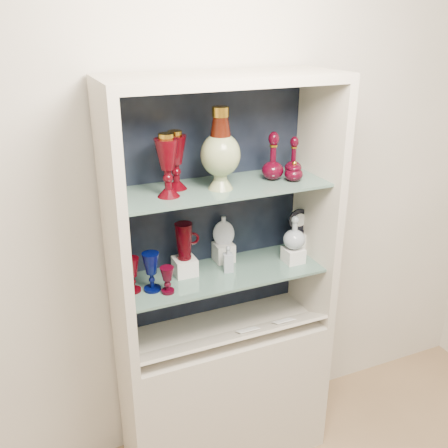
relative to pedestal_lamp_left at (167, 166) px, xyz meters
name	(u,v)px	position (x,y,z in m)	size (l,w,h in m)	color
wall_back	(206,188)	(0.25, 0.24, -0.20)	(3.50, 0.02, 2.80)	beige
cabinet_base	(224,391)	(0.25, 0.02, -1.22)	(1.00, 0.40, 0.75)	beige
cabinet_back_panel	(208,205)	(0.25, 0.21, -0.27)	(0.98, 0.02, 1.15)	black
cabinet_side_left	(115,236)	(-0.23, 0.02, -0.27)	(0.04, 0.40, 1.15)	beige
cabinet_side_right	(317,204)	(0.73, 0.02, -0.27)	(0.04, 0.40, 1.15)	beige
cabinet_top_cap	(224,79)	(0.25, 0.02, 0.32)	(1.00, 0.40, 0.04)	beige
shelf_lower	(222,273)	(0.25, 0.04, -0.55)	(0.92, 0.34, 0.01)	slate
shelf_upper	(222,187)	(0.25, 0.04, -0.13)	(0.92, 0.34, 0.01)	slate
label_ledge	(233,336)	(0.25, -0.09, -0.82)	(0.92, 0.18, 0.01)	beige
label_card_0	(247,330)	(0.32, -0.09, -0.80)	(0.10, 0.07, 0.00)	white
label_card_1	(283,321)	(0.52, -0.09, -0.80)	(0.10, 0.07, 0.00)	white
pedestal_lamp_left	(167,166)	(0.00, 0.00, 0.00)	(0.10, 0.10, 0.26)	#400209
pedestal_lamp_right	(176,160)	(0.06, 0.08, -0.01)	(0.10, 0.10, 0.25)	#400209
enamel_urn	(220,149)	(0.23, 0.01, 0.04)	(0.17, 0.17, 0.34)	#0B4511
ruby_decanter_a	(294,154)	(0.61, 0.06, -0.03)	(0.08, 0.08, 0.20)	#450415
ruby_decanter_b	(273,155)	(0.50, 0.04, -0.01)	(0.10, 0.10, 0.23)	#450415
lidded_bowl	(294,171)	(0.57, -0.02, -0.08)	(0.08, 0.08, 0.09)	#450415
cobalt_goblet	(151,272)	(-0.09, 0.01, -0.46)	(0.07, 0.07, 0.18)	#020842
ruby_goblet_tall	(132,275)	(-0.17, 0.03, -0.47)	(0.07, 0.07, 0.16)	#400209
ruby_goblet_small	(167,280)	(-0.03, -0.04, -0.49)	(0.06, 0.06, 0.12)	#450415
riser_ruby_pitcher	(185,266)	(0.09, 0.09, -0.51)	(0.10, 0.10, 0.08)	silver
ruby_pitcher	(184,241)	(0.09, 0.09, -0.38)	(0.13, 0.08, 0.17)	#400209
clear_square_bottle	(228,259)	(0.28, 0.04, -0.49)	(0.04, 0.04, 0.13)	#8F9BA7
riser_flat_flask	(224,252)	(0.31, 0.15, -0.50)	(0.09, 0.09, 0.09)	silver
flat_flask	(224,230)	(0.31, 0.15, -0.39)	(0.10, 0.04, 0.14)	silver
riser_clear_round_decanter	(293,255)	(0.61, 0.00, -0.51)	(0.09, 0.09, 0.07)	silver
clear_round_decanter	(295,233)	(0.61, 0.00, -0.40)	(0.11, 0.11, 0.16)	#8F9BA7
riser_cameo_medallion	(298,242)	(0.69, 0.10, -0.50)	(0.08, 0.08, 0.10)	silver
cameo_medallion	(299,221)	(0.69, 0.10, -0.38)	(0.11, 0.04, 0.13)	black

